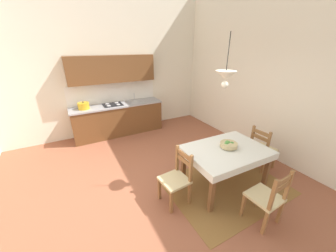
{
  "coord_description": "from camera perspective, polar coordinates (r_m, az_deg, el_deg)",
  "views": [
    {
      "loc": [
        -1.15,
        -2.68,
        2.43
      ],
      "look_at": [
        0.37,
        0.11,
        1.08
      ],
      "focal_mm": 20.21,
      "sensor_mm": 36.0,
      "label": 1
    }
  ],
  "objects": [
    {
      "name": "wall_back",
      "position": [
        5.72,
        -17.91,
        17.85
      ],
      "size": [
        6.25,
        0.12,
        4.02
      ],
      "primitive_type": "cube",
      "color": "silver",
      "rests_on": "ground_plane"
    },
    {
      "name": "kitchen_cabinetry",
      "position": [
        5.62,
        -15.18,
        6.02
      ],
      "size": [
        2.53,
        0.63,
        2.2
      ],
      "color": "brown",
      "rests_on": "ground_plane"
    },
    {
      "name": "area_rug",
      "position": [
        3.88,
        17.01,
        -16.93
      ],
      "size": [
        2.1,
        1.6,
        0.01
      ],
      "primitive_type": "cube",
      "color": "olive",
      "rests_on": "ground_plane"
    },
    {
      "name": "ground_plane",
      "position": [
        3.83,
        -4.32,
        -17.4
      ],
      "size": [
        6.25,
        6.31,
        0.1
      ],
      "primitive_type": "cube",
      "color": "#99563D"
    },
    {
      "name": "wall_right",
      "position": [
        4.86,
        28.77,
        15.44
      ],
      "size": [
        0.12,
        6.31,
        4.02
      ],
      "primitive_type": "cube",
      "color": "silver",
      "rests_on": "ground_plane"
    },
    {
      "name": "dining_chair_tv_side",
      "position": [
        3.19,
        2.59,
        -15.55
      ],
      "size": [
        0.45,
        0.45,
        0.93
      ],
      "color": "#D1BC89",
      "rests_on": "ground_plane"
    },
    {
      "name": "pendant_lamp",
      "position": [
        3.12,
        16.99,
        14.19
      ],
      "size": [
        0.32,
        0.32,
        0.8
      ],
      "color": "black"
    },
    {
      "name": "dining_table",
      "position": [
        3.57,
        17.06,
        -8.28
      ],
      "size": [
        1.46,
        1.07,
        0.75
      ],
      "color": "brown",
      "rests_on": "ground_plane"
    },
    {
      "name": "dining_chair_window_side",
      "position": [
        4.44,
        26.49,
        -6.2
      ],
      "size": [
        0.43,
        0.43,
        0.93
      ],
      "color": "#D1BC89",
      "rests_on": "ground_plane"
    },
    {
      "name": "dining_chair_camera_side",
      "position": [
        3.2,
        27.74,
        -18.66
      ],
      "size": [
        0.44,
        0.44,
        0.93
      ],
      "color": "#D1BC89",
      "rests_on": "ground_plane"
    },
    {
      "name": "fruit_bowl",
      "position": [
        3.54,
        17.8,
        -5.37
      ],
      "size": [
        0.3,
        0.3,
        0.12
      ],
      "color": "tan",
      "rests_on": "dining_table"
    }
  ]
}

